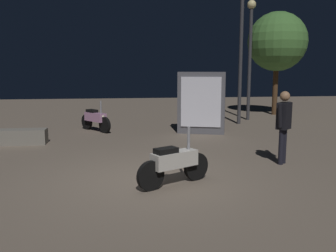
{
  "coord_description": "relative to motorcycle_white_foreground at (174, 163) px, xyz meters",
  "views": [
    {
      "loc": [
        -0.48,
        -7.23,
        2.26
      ],
      "look_at": [
        0.49,
        0.61,
        1.0
      ],
      "focal_mm": 39.53,
      "sensor_mm": 36.0,
      "label": 1
    }
  ],
  "objects": [
    {
      "name": "streetlamp_far",
      "position": [
        3.67,
        7.43,
        3.05
      ],
      "size": [
        0.36,
        0.36,
        5.57
      ],
      "color": "#38383D",
      "rests_on": "ground_plane"
    },
    {
      "name": "motorcycle_white_foreground",
      "position": [
        0.0,
        0.0,
        0.0
      ],
      "size": [
        1.5,
        0.9,
        1.11
      ],
      "rotation": [
        0.0,
        0.0,
        0.51
      ],
      "color": "black",
      "rests_on": "ground_plane"
    },
    {
      "name": "kiosk_billboard",
      "position": [
        1.72,
        5.54,
        0.61
      ],
      "size": [
        1.68,
        0.94,
        2.1
      ],
      "rotation": [
        0.0,
        0.0,
        2.85
      ],
      "color": "#595960",
      "rests_on": "ground_plane"
    },
    {
      "name": "streetlamp_near",
      "position": [
        4.42,
        8.49,
        2.74
      ],
      "size": [
        0.36,
        0.36,
        5.0
      ],
      "color": "#38383D",
      "rests_on": "ground_plane"
    },
    {
      "name": "person_rider_beside",
      "position": [
        2.75,
        1.27,
        0.59
      ],
      "size": [
        0.54,
        0.53,
        1.72
      ],
      "rotation": [
        0.0,
        0.0,
        2.34
      ],
      "color": "black",
      "rests_on": "ground_plane"
    },
    {
      "name": "motorcycle_pink_parked_left",
      "position": [
        -1.94,
        6.39,
        0.0
      ],
      "size": [
        1.11,
        1.36,
        1.11
      ],
      "rotation": [
        0.0,
        0.0,
        5.38
      ],
      "color": "black",
      "rests_on": "ground_plane"
    },
    {
      "name": "tree_left_bg",
      "position": [
        6.28,
        10.08,
        2.99
      ],
      "size": [
        2.75,
        2.75,
        4.81
      ],
      "color": "#4C331E",
      "rests_on": "ground_plane"
    },
    {
      "name": "ground_plane",
      "position": [
        -0.49,
        0.4,
        -0.44
      ],
      "size": [
        40.0,
        40.0,
        0.0
      ],
      "primitive_type": "plane",
      "color": "#756656"
    }
  ]
}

